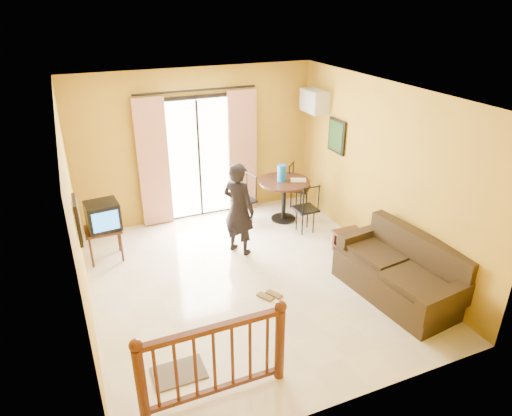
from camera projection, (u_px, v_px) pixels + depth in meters
name	position (u px, v px, depth m)	size (l,w,h in m)	color
ground	(249.00, 280.00, 6.90)	(5.00, 5.00, 0.00)	beige
room_shell	(248.00, 175.00, 6.18)	(5.00, 5.00, 5.00)	white
balcony_door	(199.00, 158.00, 8.42)	(2.25, 0.14, 2.46)	black
tv_table	(103.00, 233.00, 7.27)	(0.55, 0.46, 0.55)	black
television	(103.00, 216.00, 7.15)	(0.53, 0.49, 0.44)	black
picture_left	(78.00, 220.00, 5.30)	(0.05, 0.42, 0.52)	black
dining_table	(284.00, 189.00, 8.51)	(0.96, 0.96, 0.80)	black
water_jug	(282.00, 173.00, 8.36)	(0.17, 0.17, 0.31)	blue
serving_tray	(298.00, 180.00, 8.43)	(0.28, 0.18, 0.02)	beige
dining_chairs	(282.00, 220.00, 8.72)	(1.73, 1.36, 0.95)	black
air_conditioner	(314.00, 101.00, 8.34)	(0.31, 0.60, 0.40)	silver
botanical_print	(337.00, 136.00, 8.06)	(0.05, 0.50, 0.60)	black
coffee_table	(357.00, 245.00, 7.36)	(0.47, 0.85, 0.38)	black
bowl	(358.00, 237.00, 7.30)	(0.20, 0.20, 0.06)	brown
sofa	(401.00, 274.00, 6.45)	(1.10, 2.02, 0.91)	#2F2112
standing_person	(239.00, 209.00, 7.36)	(0.57, 0.37, 1.56)	black
stair_balustrade	(214.00, 356.00, 4.67)	(1.63, 0.13, 1.04)	#471E0F
doormat	(179.00, 373.00, 5.20)	(0.60, 0.40, 0.02)	#594E47
sandals	(270.00, 295.00, 6.53)	(0.35, 0.27, 0.03)	brown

